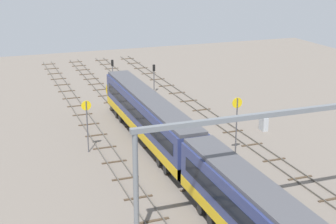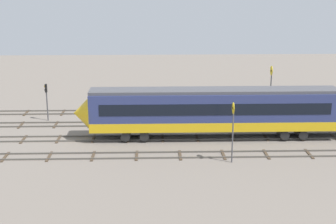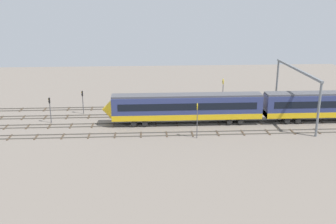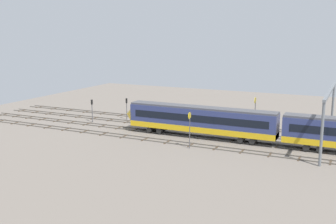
# 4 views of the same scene
# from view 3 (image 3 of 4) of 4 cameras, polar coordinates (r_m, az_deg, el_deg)

# --- Properties ---
(ground_plane) EXTENTS (101.19, 101.19, 0.00)m
(ground_plane) POSITION_cam_3_polar(r_m,az_deg,el_deg) (66.66, 1.13, -1.07)
(ground_plane) COLOR slate
(track_near_foreground) EXTENTS (85.19, 2.40, 0.16)m
(track_near_foreground) POSITION_cam_3_polar(r_m,az_deg,el_deg) (73.53, 0.69, 0.72)
(track_near_foreground) COLOR #59544C
(track_near_foreground) RESTS_ON ground
(track_second_near) EXTENTS (85.19, 2.40, 0.16)m
(track_second_near) POSITION_cam_3_polar(r_m,az_deg,el_deg) (68.93, 0.97, -0.40)
(track_second_near) COLOR #59544C
(track_second_near) RESTS_ON ground
(track_with_train) EXTENTS (85.19, 2.40, 0.16)m
(track_with_train) POSITION_cam_3_polar(r_m,az_deg,el_deg) (64.37, 1.29, -1.68)
(track_with_train) COLOR #59544C
(track_with_train) RESTS_ON ground
(track_second_far) EXTENTS (85.19, 2.40, 0.16)m
(track_second_far) POSITION_cam_3_polar(r_m,az_deg,el_deg) (59.84, 1.66, -3.15)
(track_second_far) COLOR #59544C
(track_second_far) RESTS_ON ground
(train) EXTENTS (50.40, 3.24, 4.80)m
(train) POSITION_cam_3_polar(r_m,az_deg,el_deg) (66.00, 12.98, 0.71)
(train) COLOR navy
(train) RESTS_ON ground
(overhead_gantry) EXTENTS (0.40, 19.43, 8.44)m
(overhead_gantry) POSITION_cam_3_polar(r_m,az_deg,el_deg) (69.56, 17.98, 4.34)
(overhead_gantry) COLOR slate
(overhead_gantry) RESTS_ON ground
(speed_sign_near_foreground) EXTENTS (0.14, 0.96, 5.30)m
(speed_sign_near_foreground) POSITION_cam_3_polar(r_m,az_deg,el_deg) (57.35, 4.23, -0.50)
(speed_sign_near_foreground) COLOR #4C4C51
(speed_sign_near_foreground) RESTS_ON ground
(speed_sign_mid_trackside) EXTENTS (0.14, 1.02, 6.00)m
(speed_sign_mid_trackside) POSITION_cam_3_polar(r_m,az_deg,el_deg) (70.65, 7.90, 3.13)
(speed_sign_mid_trackside) COLOR #4C4C51
(speed_sign_mid_trackside) RESTS_ON ground
(signal_light_trackside_approach) EXTENTS (0.31, 0.32, 4.12)m
(signal_light_trackside_approach) POSITION_cam_3_polar(r_m,az_deg,el_deg) (70.57, -12.19, 1.86)
(signal_light_trackside_approach) COLOR #4C4C51
(signal_light_trackside_approach) RESTS_ON ground
(signal_light_trackside_departure) EXTENTS (0.31, 0.32, 4.25)m
(signal_light_trackside_departure) POSITION_cam_3_polar(r_m,az_deg,el_deg) (66.93, -16.65, 0.77)
(signal_light_trackside_departure) COLOR #4C4C51
(signal_light_trackside_departure) RESTS_ON ground
(relay_cabinet) EXTENTS (1.07, 0.61, 1.53)m
(relay_cabinet) POSITION_cam_3_polar(r_m,az_deg,el_deg) (76.87, 2.63, 1.96)
(relay_cabinet) COLOR #B2B7BC
(relay_cabinet) RESTS_ON ground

